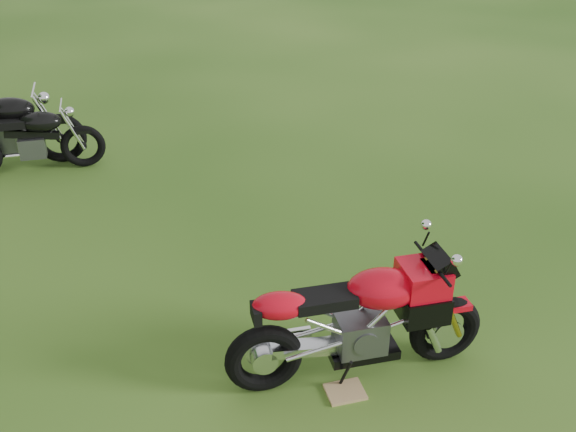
{
  "coord_description": "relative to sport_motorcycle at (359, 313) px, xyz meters",
  "views": [
    {
      "loc": [
        -0.4,
        -4.27,
        3.45
      ],
      "look_at": [
        0.01,
        0.4,
        0.85
      ],
      "focal_mm": 40.0,
      "sensor_mm": 36.0,
      "label": 1
    }
  ],
  "objects": [
    {
      "name": "ground",
      "position": [
        -0.44,
        0.59,
        -0.57
      ],
      "size": [
        120.0,
        120.0,
        0.0
      ],
      "primitive_type": "plane",
      "color": "#1C450E",
      "rests_on": "ground"
    },
    {
      "name": "sport_motorcycle",
      "position": [
        0.0,
        0.0,
        0.0
      ],
      "size": [
        1.95,
        0.75,
        1.14
      ],
      "primitive_type": null,
      "rotation": [
        0.0,
        0.0,
        0.15
      ],
      "color": "red",
      "rests_on": "ground"
    },
    {
      "name": "plywood_board",
      "position": [
        -0.11,
        -0.21,
        -0.56
      ],
      "size": [
        0.31,
        0.27,
        0.02
      ],
      "primitive_type": "cube",
      "rotation": [
        0.0,
        0.0,
        0.18
      ],
      "color": "tan",
      "rests_on": "ground"
    },
    {
      "name": "vintage_moto_a",
      "position": [
        -3.38,
        3.97,
        -0.12
      ],
      "size": [
        1.77,
        0.69,
        0.91
      ],
      "primitive_type": null,
      "rotation": [
        0.0,
        0.0,
        0.17
      ],
      "color": "black",
      "rests_on": "ground"
    }
  ]
}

